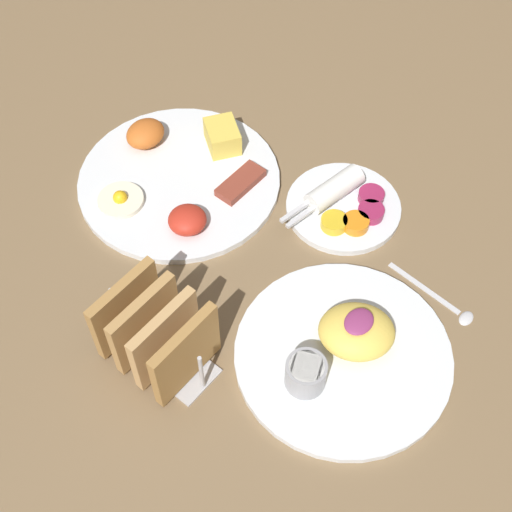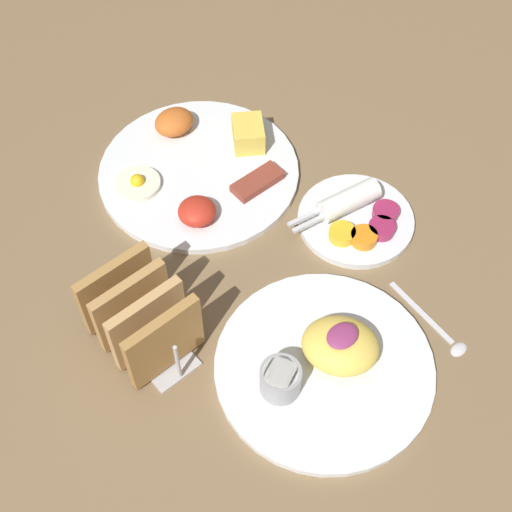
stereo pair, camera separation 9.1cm
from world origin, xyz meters
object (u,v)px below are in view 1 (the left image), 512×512
(toast_rack, at_px, (156,333))
(plate_foreground, at_px, (343,350))
(plate_condiments, at_px, (343,205))
(plate_breakfast, at_px, (180,176))

(toast_rack, bearing_deg, plate_foreground, -51.45)
(plate_condiments, distance_m, toast_rack, 0.33)
(plate_condiments, height_order, toast_rack, toast_rack)
(toast_rack, bearing_deg, plate_condiments, -7.06)
(plate_condiments, bearing_deg, toast_rack, 172.94)
(plate_breakfast, bearing_deg, plate_foreground, -103.37)
(plate_breakfast, distance_m, plate_foreground, 0.35)
(plate_condiments, bearing_deg, plate_breakfast, 116.33)
(toast_rack, bearing_deg, plate_breakfast, 38.12)
(plate_breakfast, xyz_separation_m, plate_condiments, (0.10, -0.21, 0.00))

